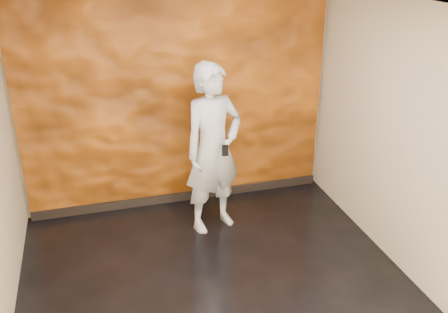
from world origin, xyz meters
TOP-DOWN VIEW (x-y plane):
  - room at (0.00, 0.00)m, footprint 4.02×4.02m
  - feature_wall at (0.00, 1.96)m, footprint 3.90×0.06m
  - baseboard at (0.00, 1.92)m, footprint 3.90×0.04m
  - man at (0.27, 1.20)m, footprint 0.87×0.71m
  - phone at (0.33, 0.93)m, footprint 0.07×0.02m

SIDE VIEW (x-z plane):
  - baseboard at x=0.00m, z-range 0.00..0.12m
  - man at x=0.27m, z-range 0.00..2.07m
  - phone at x=0.33m, z-range 1.05..1.19m
  - feature_wall at x=0.00m, z-range 0.00..2.75m
  - room at x=0.00m, z-range -0.01..2.81m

